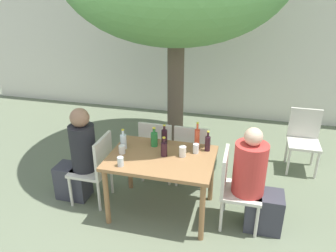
{
  "coord_description": "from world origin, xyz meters",
  "views": [
    {
      "loc": [
        0.89,
        -3.13,
        2.56
      ],
      "look_at": [
        0.0,
        0.3,
        1.0
      ],
      "focal_mm": 35.0,
      "sensor_mm": 36.0,
      "label": 1
    }
  ],
  "objects_px": {
    "drinking_glass_2": "(196,148)",
    "drinking_glass_3": "(122,149)",
    "drinking_glass_0": "(183,151)",
    "patio_chair_2": "(158,147)",
    "person_seated_0": "(78,160)",
    "patio_chair_3": "(192,151)",
    "wine_bottle_5": "(164,149)",
    "patio_chair_1": "(234,185)",
    "patio_chair_4": "(304,136)",
    "person_seated_1": "(256,185)",
    "wine_bottle_4": "(164,136)",
    "water_bottle_2": "(123,141)",
    "patio_chair_0": "(96,166)",
    "green_bottle_1": "(154,139)",
    "soda_bottle_3": "(197,138)",
    "dining_table_front": "(161,164)",
    "wine_bottle_0": "(208,143)",
    "drinking_glass_1": "(121,162)"
  },
  "relations": [
    {
      "from": "patio_chair_2",
      "to": "water_bottle_2",
      "type": "bearing_deg",
      "value": 67.04
    },
    {
      "from": "dining_table_front",
      "to": "drinking_glass_3",
      "type": "bearing_deg",
      "value": -175.46
    },
    {
      "from": "wine_bottle_0",
      "to": "dining_table_front",
      "type": "bearing_deg",
      "value": -150.46
    },
    {
      "from": "water_bottle_2",
      "to": "drinking_glass_3",
      "type": "distance_m",
      "value": 0.13
    },
    {
      "from": "water_bottle_2",
      "to": "wine_bottle_4",
      "type": "relative_size",
      "value": 1.04
    },
    {
      "from": "wine_bottle_5",
      "to": "patio_chair_1",
      "type": "bearing_deg",
      "value": -1.89
    },
    {
      "from": "patio_chair_2",
      "to": "patio_chair_3",
      "type": "height_order",
      "value": "same"
    },
    {
      "from": "dining_table_front",
      "to": "person_seated_0",
      "type": "xyz_separation_m",
      "value": [
        -1.07,
        -0.0,
        -0.1
      ]
    },
    {
      "from": "patio_chair_3",
      "to": "drinking_glass_2",
      "type": "xyz_separation_m",
      "value": [
        0.12,
        -0.48,
        0.3
      ]
    },
    {
      "from": "patio_chair_1",
      "to": "wine_bottle_0",
      "type": "height_order",
      "value": "wine_bottle_0"
    },
    {
      "from": "wine_bottle_5",
      "to": "drinking_glass_1",
      "type": "bearing_deg",
      "value": -139.64
    },
    {
      "from": "wine_bottle_5",
      "to": "drinking_glass_2",
      "type": "height_order",
      "value": "wine_bottle_5"
    },
    {
      "from": "green_bottle_1",
      "to": "soda_bottle_3",
      "type": "bearing_deg",
      "value": 9.57
    },
    {
      "from": "green_bottle_1",
      "to": "patio_chair_0",
      "type": "bearing_deg",
      "value": -161.22
    },
    {
      "from": "drinking_glass_0",
      "to": "drinking_glass_3",
      "type": "distance_m",
      "value": 0.7
    },
    {
      "from": "wine_bottle_5",
      "to": "drinking_glass_1",
      "type": "relative_size",
      "value": 2.22
    },
    {
      "from": "patio_chair_2",
      "to": "person_seated_1",
      "type": "xyz_separation_m",
      "value": [
        1.3,
        -0.66,
        0.04
      ]
    },
    {
      "from": "water_bottle_2",
      "to": "drinking_glass_3",
      "type": "bearing_deg",
      "value": -77.5
    },
    {
      "from": "drinking_glass_2",
      "to": "drinking_glass_3",
      "type": "relative_size",
      "value": 1.17
    },
    {
      "from": "wine_bottle_5",
      "to": "patio_chair_0",
      "type": "bearing_deg",
      "value": -178.22
    },
    {
      "from": "wine_bottle_5",
      "to": "drinking_glass_3",
      "type": "bearing_deg",
      "value": -172.57
    },
    {
      "from": "patio_chair_3",
      "to": "drinking_glass_0",
      "type": "relative_size",
      "value": 7.43
    },
    {
      "from": "soda_bottle_3",
      "to": "wine_bottle_4",
      "type": "relative_size",
      "value": 1.36
    },
    {
      "from": "wine_bottle_4",
      "to": "wine_bottle_5",
      "type": "distance_m",
      "value": 0.33
    },
    {
      "from": "person_seated_0",
      "to": "soda_bottle_3",
      "type": "distance_m",
      "value": 1.49
    },
    {
      "from": "person_seated_0",
      "to": "drinking_glass_2",
      "type": "bearing_deg",
      "value": 97.33
    },
    {
      "from": "person_seated_1",
      "to": "drinking_glass_3",
      "type": "distance_m",
      "value": 1.55
    },
    {
      "from": "person_seated_0",
      "to": "soda_bottle_3",
      "type": "xyz_separation_m",
      "value": [
        1.42,
        0.32,
        0.32
      ]
    },
    {
      "from": "person_seated_1",
      "to": "wine_bottle_5",
      "type": "xyz_separation_m",
      "value": [
        -1.04,
        0.03,
        0.3
      ]
    },
    {
      "from": "patio_chair_2",
      "to": "person_seated_1",
      "type": "distance_m",
      "value": 1.46
    },
    {
      "from": "patio_chair_4",
      "to": "person_seated_1",
      "type": "xyz_separation_m",
      "value": [
        -0.66,
        -1.51,
        0.04
      ]
    },
    {
      "from": "drinking_glass_0",
      "to": "drinking_glass_3",
      "type": "xyz_separation_m",
      "value": [
        -0.69,
        -0.1,
        -0.01
      ]
    },
    {
      "from": "person_seated_0",
      "to": "wine_bottle_5",
      "type": "height_order",
      "value": "person_seated_0"
    },
    {
      "from": "dining_table_front",
      "to": "person_seated_1",
      "type": "bearing_deg",
      "value": -0.0
    },
    {
      "from": "person_seated_0",
      "to": "soda_bottle_3",
      "type": "relative_size",
      "value": 3.81
    },
    {
      "from": "wine_bottle_5",
      "to": "patio_chair_4",
      "type": "bearing_deg",
      "value": 41.09
    },
    {
      "from": "patio_chair_2",
      "to": "wine_bottle_5",
      "type": "bearing_deg",
      "value": 112.64
    },
    {
      "from": "dining_table_front",
      "to": "water_bottle_2",
      "type": "distance_m",
      "value": 0.53
    },
    {
      "from": "patio_chair_1",
      "to": "person_seated_0",
      "type": "xyz_separation_m",
      "value": [
        -1.9,
        -0.0,
        0.05
      ]
    },
    {
      "from": "drinking_glass_1",
      "to": "green_bottle_1",
      "type": "bearing_deg",
      "value": 68.13
    },
    {
      "from": "dining_table_front",
      "to": "drinking_glass_3",
      "type": "relative_size",
      "value": 12.46
    },
    {
      "from": "person_seated_1",
      "to": "wine_bottle_5",
      "type": "height_order",
      "value": "person_seated_1"
    },
    {
      "from": "green_bottle_1",
      "to": "wine_bottle_4",
      "type": "distance_m",
      "value": 0.15
    },
    {
      "from": "person_seated_0",
      "to": "drinking_glass_3",
      "type": "distance_m",
      "value": 0.65
    },
    {
      "from": "person_seated_0",
      "to": "wine_bottle_4",
      "type": "xyz_separation_m",
      "value": [
        1.01,
        0.34,
        0.29
      ]
    },
    {
      "from": "water_bottle_2",
      "to": "drinking_glass_0",
      "type": "bearing_deg",
      "value": -0.99
    },
    {
      "from": "person_seated_0",
      "to": "green_bottle_1",
      "type": "xyz_separation_m",
      "value": [
        0.91,
        0.23,
        0.29
      ]
    },
    {
      "from": "wine_bottle_0",
      "to": "drinking_glass_1",
      "type": "bearing_deg",
      "value": -145.7
    },
    {
      "from": "drinking_glass_0",
      "to": "wine_bottle_0",
      "type": "bearing_deg",
      "value": 39.29
    },
    {
      "from": "patio_chair_2",
      "to": "person_seated_0",
      "type": "height_order",
      "value": "person_seated_0"
    }
  ]
}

